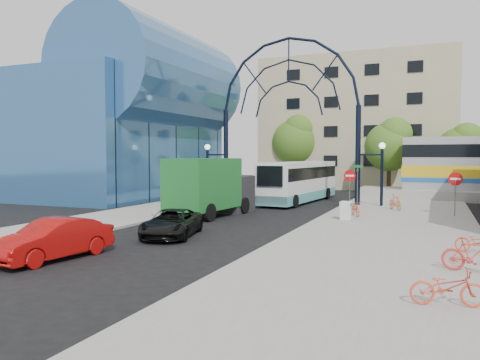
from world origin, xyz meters
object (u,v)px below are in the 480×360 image
at_px(do_not_enter_sign, 455,183).
at_px(street_name_sign, 357,177).
at_px(stop_sign, 350,179).
at_px(tree_north_c, 462,147).
at_px(tree_north_a, 391,144).
at_px(bike_far_b, 472,255).
at_px(sandwich_board, 346,208).
at_px(tree_north_b, 297,139).
at_px(black_suv, 172,223).
at_px(green_truck, 211,187).
at_px(bike_far_a, 479,242).
at_px(bike_near_a, 356,208).
at_px(gateway_arch, 289,86).
at_px(bike_near_b, 395,202).
at_px(bike_far_c, 447,287).
at_px(city_bus, 299,181).
at_px(red_sedan, 53,239).

bearing_deg(do_not_enter_sign, street_name_sign, 155.84).
height_order(stop_sign, tree_north_c, tree_north_c).
distance_m(tree_north_a, bike_far_b, 30.45).
relative_size(sandwich_board, tree_north_b, 0.12).
distance_m(black_suv, bike_far_b, 11.86).
bearing_deg(sandwich_board, do_not_enter_sign, 36.68).
relative_size(green_truck, bike_far_a, 4.47).
xyz_separation_m(bike_near_a, bike_far_a, (5.57, -8.80, -0.02)).
height_order(gateway_arch, bike_near_b, gateway_arch).
height_order(tree_north_c, black_suv, tree_north_c).
xyz_separation_m(green_truck, black_suv, (1.52, -6.99, -1.09)).
height_order(bike_near_b, bike_far_a, bike_near_b).
relative_size(street_name_sign, bike_far_c, 1.71).
height_order(city_bus, bike_near_b, city_bus).
xyz_separation_m(sandwich_board, red_sedan, (-7.59, -12.79, -0.05)).
relative_size(sandwich_board, tree_north_c, 0.15).
bearing_deg(green_truck, sandwich_board, 8.11).
distance_m(red_sedan, bike_far_a, 14.67).
height_order(red_sedan, bike_far_a, red_sedan).
relative_size(gateway_arch, bike_near_b, 8.48).
distance_m(do_not_enter_sign, sandwich_board, 6.85).
bearing_deg(bike_far_c, black_suv, 48.99).
relative_size(black_suv, red_sedan, 1.02).
bearing_deg(tree_north_a, city_bus, -119.03).
xyz_separation_m(tree_north_a, bike_far_c, (4.13, -33.35, -4.05)).
relative_size(tree_north_a, black_suv, 1.64).
xyz_separation_m(tree_north_b, green_truck, (1.75, -24.33, -3.58)).
xyz_separation_m(sandwich_board, tree_north_c, (6.52, 21.95, 3.53)).
relative_size(tree_north_c, green_truck, 0.94).
distance_m(sandwich_board, city_bus, 10.98).
distance_m(tree_north_c, bike_far_a, 28.98).
bearing_deg(red_sedan, tree_north_b, 100.69).
bearing_deg(stop_sign, tree_north_a, 84.58).
xyz_separation_m(stop_sign, tree_north_c, (7.32, 15.93, 2.28)).
relative_size(stop_sign, green_truck, 0.36).
relative_size(tree_north_b, black_suv, 1.87).
bearing_deg(gateway_arch, city_bus, 76.17).
bearing_deg(bike_far_a, street_name_sign, 37.84).
bearing_deg(bike_near_a, street_name_sign, 74.34).
xyz_separation_m(tree_north_a, bike_far_a, (5.26, -26.72, -4.08)).
xyz_separation_m(tree_north_a, green_truck, (-8.25, -20.33, -2.92)).
xyz_separation_m(city_bus, bike_far_c, (9.85, -23.03, -1.05)).
bearing_deg(black_suv, stop_sign, 53.30).
bearing_deg(city_bus, bike_far_b, -56.75).
bearing_deg(black_suv, city_bus, 71.92).
xyz_separation_m(do_not_enter_sign, black_suv, (-11.60, -11.38, -1.38)).
height_order(street_name_sign, tree_north_b, tree_north_b).
xyz_separation_m(sandwich_board, black_suv, (-6.20, -7.36, -0.15)).
height_order(tree_north_b, bike_far_c, tree_north_b).
height_order(black_suv, bike_far_c, black_suv).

